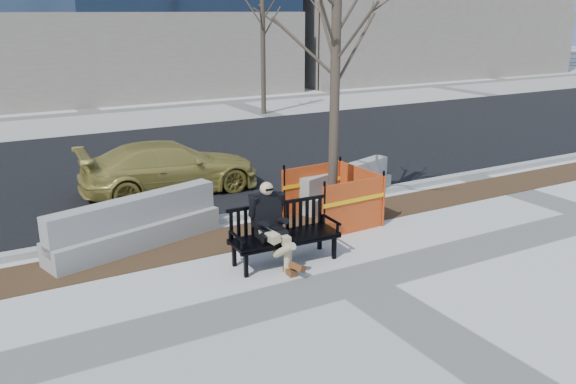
% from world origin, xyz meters
% --- Properties ---
extents(ground, '(120.00, 120.00, 0.00)m').
position_xyz_m(ground, '(0.00, 0.00, 0.00)').
color(ground, beige).
rests_on(ground, ground).
extents(mulch_strip, '(40.00, 1.20, 0.02)m').
position_xyz_m(mulch_strip, '(0.00, 2.60, 0.00)').
color(mulch_strip, '#47301C').
rests_on(mulch_strip, ground).
extents(asphalt_street, '(60.00, 10.40, 0.01)m').
position_xyz_m(asphalt_street, '(0.00, 8.80, 0.00)').
color(asphalt_street, black).
rests_on(asphalt_street, ground).
extents(curb, '(60.00, 0.25, 0.12)m').
position_xyz_m(curb, '(0.00, 3.55, 0.06)').
color(curb, '#9E9B93').
rests_on(curb, ground).
extents(bench, '(1.91, 0.75, 1.00)m').
position_xyz_m(bench, '(-0.58, 1.16, 0.00)').
color(bench, black).
rests_on(bench, ground).
extents(seated_man, '(0.64, 1.02, 1.40)m').
position_xyz_m(seated_man, '(-0.84, 1.22, 0.00)').
color(seated_man, black).
rests_on(seated_man, ground).
extents(tree_fence, '(2.34, 2.34, 5.60)m').
position_xyz_m(tree_fence, '(1.23, 2.45, 0.00)').
color(tree_fence, '#FF5A24').
rests_on(tree_fence, ground).
extents(sedan, '(4.21, 1.92, 1.19)m').
position_xyz_m(sedan, '(-0.89, 6.03, 0.00)').
color(sedan, '#9F8E3D').
rests_on(sedan, ground).
extents(jersey_barrier_left, '(3.32, 1.50, 0.94)m').
position_xyz_m(jersey_barrier_left, '(-2.57, 3.07, 0.00)').
color(jersey_barrier_left, gray).
rests_on(jersey_barrier_left, ground).
extents(jersey_barrier_right, '(2.86, 1.41, 0.81)m').
position_xyz_m(jersey_barrier_right, '(2.24, 3.46, 0.00)').
color(jersey_barrier_right, gray).
rests_on(jersey_barrier_right, ground).
extents(far_tree_right, '(2.64, 2.64, 5.87)m').
position_xyz_m(far_tree_right, '(6.10, 14.89, 0.00)').
color(far_tree_right, '#463A2D').
rests_on(far_tree_right, ground).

